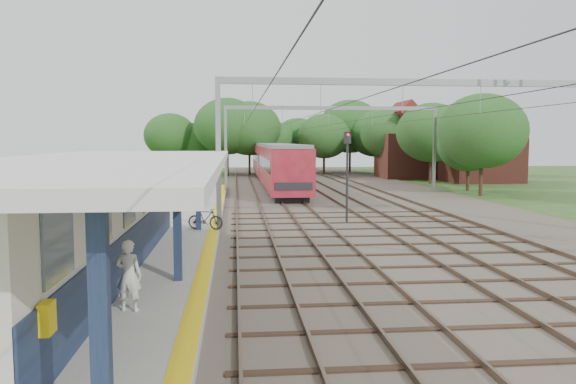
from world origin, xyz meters
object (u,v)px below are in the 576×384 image
train (274,162)px  signal_post (347,165)px  person (129,275)px  bicycle (205,219)px

train → signal_post: signal_post is taller
person → bicycle: size_ratio=1.02×
train → signal_post: (1.85, -26.59, 0.88)m
person → signal_post: 17.07m
bicycle → signal_post: size_ratio=0.35×
person → train: size_ratio=0.05×
train → signal_post: 26.67m
person → bicycle: bearing=-83.4°
person → train: 41.99m
signal_post → bicycle: bearing=-179.2°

